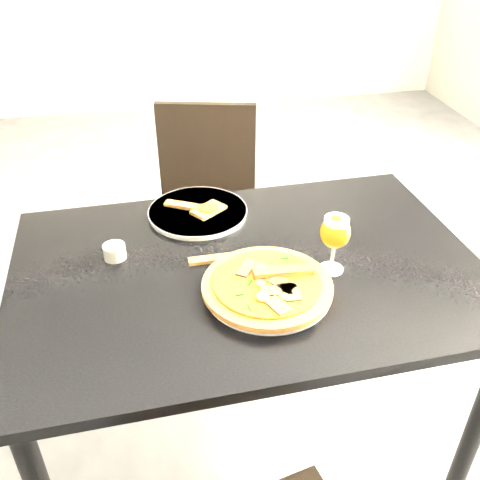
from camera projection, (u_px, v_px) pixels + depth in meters
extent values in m
plane|color=#4F4F51|center=(190.00, 381.00, 2.02)|extent=(6.00, 6.00, 0.00)
cube|color=black|center=(248.00, 270.00, 1.38)|extent=(1.22, 0.83, 0.03)
cylinder|color=black|center=(474.00, 431.00, 1.42)|extent=(0.05, 0.05, 0.72)
cylinder|color=black|center=(65.00, 322.00, 1.77)|extent=(0.05, 0.05, 0.72)
cylinder|color=black|center=(368.00, 278.00, 1.97)|extent=(0.05, 0.05, 0.72)
cube|color=black|center=(204.00, 229.00, 2.11)|extent=(0.49, 0.49, 0.04)
cylinder|color=black|center=(160.00, 299.00, 2.10)|extent=(0.03, 0.03, 0.42)
cylinder|color=black|center=(244.00, 301.00, 2.09)|extent=(0.03, 0.03, 0.42)
cylinder|color=black|center=(173.00, 251.00, 2.38)|extent=(0.03, 0.03, 0.42)
cylinder|color=black|center=(247.00, 253.00, 2.36)|extent=(0.03, 0.03, 0.42)
cube|color=black|center=(207.00, 153.00, 2.12)|extent=(0.38, 0.12, 0.41)
cylinder|color=white|center=(268.00, 289.00, 1.28)|extent=(0.37, 0.37, 0.02)
cylinder|color=#A36A27|center=(267.00, 286.00, 1.27)|extent=(0.31, 0.31, 0.01)
cylinder|color=#B55E0F|center=(267.00, 282.00, 1.26)|extent=(0.26, 0.26, 0.01)
cube|color=#513823|center=(281.00, 279.00, 1.27)|extent=(0.06, 0.03, 0.00)
cube|color=#513823|center=(274.00, 267.00, 1.30)|extent=(0.06, 0.07, 0.00)
cube|color=#513823|center=(245.00, 266.00, 1.31)|extent=(0.06, 0.07, 0.00)
cube|color=#513823|center=(254.00, 282.00, 1.25)|extent=(0.06, 0.03, 0.00)
cube|color=#513823|center=(260.00, 295.00, 1.22)|extent=(0.06, 0.07, 0.00)
cube|color=#513823|center=(291.00, 297.00, 1.21)|extent=(0.06, 0.07, 0.00)
ellipsoid|color=#F2CD4F|center=(274.00, 276.00, 1.27)|extent=(0.03, 0.03, 0.01)
ellipsoid|color=#F2CD4F|center=(254.00, 261.00, 1.32)|extent=(0.03, 0.03, 0.01)
ellipsoid|color=#F2CD4F|center=(258.00, 280.00, 1.26)|extent=(0.03, 0.03, 0.01)
ellipsoid|color=#F2CD4F|center=(260.00, 300.00, 1.20)|extent=(0.03, 0.03, 0.01)
ellipsoid|color=#F2CD4F|center=(276.00, 283.00, 1.25)|extent=(0.03, 0.03, 0.01)
cube|color=#104D0D|center=(268.00, 277.00, 1.27)|extent=(0.01, 0.02, 0.00)
cube|color=#104D0D|center=(256.00, 270.00, 1.30)|extent=(0.01, 0.02, 0.00)
cube|color=#104D0D|center=(234.00, 273.00, 1.28)|extent=(0.02, 0.01, 0.00)
cube|color=#104D0D|center=(254.00, 284.00, 1.25)|extent=(0.02, 0.01, 0.00)
cube|color=#104D0D|center=(254.00, 297.00, 1.21)|extent=(0.02, 0.02, 0.00)
cube|color=#104D0D|center=(269.00, 285.00, 1.25)|extent=(0.00, 0.02, 0.00)
cube|color=#104D0D|center=(285.00, 290.00, 1.23)|extent=(0.02, 0.02, 0.00)
cube|color=#104D0D|center=(303.00, 281.00, 1.26)|extent=(0.02, 0.01, 0.00)
cube|color=#104D0D|center=(278.00, 275.00, 1.28)|extent=(0.02, 0.01, 0.00)
cube|color=#A36A27|center=(287.00, 276.00, 1.27)|extent=(0.15, 0.04, 0.01)
cylinder|color=white|center=(198.00, 212.00, 1.58)|extent=(0.36, 0.36, 0.02)
cube|color=#A36A27|center=(184.00, 205.00, 1.59)|extent=(0.12, 0.08, 0.01)
cube|color=#A36A27|center=(208.00, 210.00, 1.57)|extent=(0.11, 0.11, 0.01)
cylinder|color=#B55E0F|center=(208.00, 208.00, 1.57)|extent=(0.05, 0.05, 0.00)
cube|color=#A36A27|center=(211.00, 259.00, 1.39)|extent=(0.12, 0.03, 0.01)
cylinder|color=beige|center=(115.00, 252.00, 1.39)|extent=(0.06, 0.06, 0.04)
cylinder|color=gold|center=(114.00, 247.00, 1.38)|extent=(0.05, 0.05, 0.01)
cylinder|color=silver|center=(331.00, 269.00, 1.36)|extent=(0.06, 0.06, 0.00)
cylinder|color=silver|center=(332.00, 257.00, 1.34)|extent=(0.01, 0.01, 0.07)
ellipsoid|color=#AE6C10|center=(335.00, 232.00, 1.30)|extent=(0.07, 0.07, 0.09)
cylinder|color=silver|center=(337.00, 221.00, 1.28)|extent=(0.06, 0.06, 0.01)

